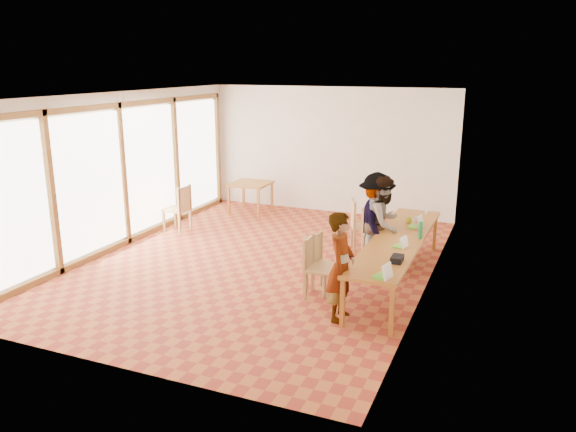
# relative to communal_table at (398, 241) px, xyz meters

# --- Properties ---
(ground) EXTENTS (8.00, 8.00, 0.00)m
(ground) POSITION_rel_communal_table_xyz_m (-2.50, -0.00, -0.70)
(ground) COLOR #AA5429
(ground) RESTS_ON ground
(wall_back) EXTENTS (6.00, 0.10, 3.00)m
(wall_back) POSITION_rel_communal_table_xyz_m (-2.50, 4.00, 0.80)
(wall_back) COLOR white
(wall_back) RESTS_ON ground
(wall_front) EXTENTS (6.00, 0.10, 3.00)m
(wall_front) POSITION_rel_communal_table_xyz_m (-2.50, -4.00, 0.80)
(wall_front) COLOR white
(wall_front) RESTS_ON ground
(wall_right) EXTENTS (0.10, 8.00, 3.00)m
(wall_right) POSITION_rel_communal_table_xyz_m (0.50, -0.00, 0.80)
(wall_right) COLOR white
(wall_right) RESTS_ON ground
(window_wall) EXTENTS (0.10, 8.00, 3.00)m
(window_wall) POSITION_rel_communal_table_xyz_m (-5.46, -0.00, 0.80)
(window_wall) COLOR white
(window_wall) RESTS_ON ground
(ceiling) EXTENTS (6.00, 8.00, 0.04)m
(ceiling) POSITION_rel_communal_table_xyz_m (-2.50, -0.00, 2.32)
(ceiling) COLOR white
(ceiling) RESTS_ON wall_back
(communal_table) EXTENTS (0.80, 4.00, 0.75)m
(communal_table) POSITION_rel_communal_table_xyz_m (0.00, 0.00, 0.00)
(communal_table) COLOR #AA6525
(communal_table) RESTS_ON ground
(side_table) EXTENTS (0.90, 0.90, 0.75)m
(side_table) POSITION_rel_communal_table_xyz_m (-4.21, 3.10, -0.03)
(side_table) COLOR #AA6525
(side_table) RESTS_ON ground
(chair_near) EXTENTS (0.45, 0.45, 0.50)m
(chair_near) POSITION_rel_communal_table_xyz_m (-1.06, -1.07, -0.12)
(chair_near) COLOR tan
(chair_near) RESTS_ON ground
(chair_mid) EXTENTS (0.54, 0.54, 0.49)m
(chair_mid) POSITION_rel_communal_table_xyz_m (-1.09, -0.84, -0.14)
(chair_mid) COLOR tan
(chair_mid) RESTS_ON ground
(chair_far) EXTENTS (0.60, 0.60, 0.53)m
(chair_far) POSITION_rel_communal_table_xyz_m (-1.04, 1.37, -0.10)
(chair_far) COLOR tan
(chair_far) RESTS_ON ground
(chair_empty) EXTENTS (0.54, 0.54, 0.51)m
(chair_empty) POSITION_rel_communal_table_xyz_m (-0.70, 1.13, -0.11)
(chair_empty) COLOR tan
(chair_empty) RESTS_ON ground
(chair_spare) EXTENTS (0.49, 0.49, 0.54)m
(chair_spare) POSITION_rel_communal_table_xyz_m (-4.89, 1.11, -0.09)
(chair_spare) COLOR tan
(chair_spare) RESTS_ON ground
(person_near) EXTENTS (0.40, 0.59, 1.56)m
(person_near) POSITION_rel_communal_table_xyz_m (-0.45, -1.70, 0.08)
(person_near) COLOR gray
(person_near) RESTS_ON ground
(person_mid) EXTENTS (0.81, 0.94, 1.67)m
(person_mid) POSITION_rel_communal_table_xyz_m (-0.36, 0.49, 0.13)
(person_mid) COLOR gray
(person_mid) RESTS_ON ground
(person_far) EXTENTS (0.94, 1.24, 1.70)m
(person_far) POSITION_rel_communal_table_xyz_m (-0.51, 0.55, 0.15)
(person_far) COLOR gray
(person_far) RESTS_ON ground
(laptop_near) EXTENTS (0.26, 0.28, 0.20)m
(laptop_near) POSITION_rel_communal_table_xyz_m (0.19, -1.81, 0.10)
(laptop_near) COLOR #58CB2C
(laptop_near) RESTS_ON communal_table
(laptop_mid) EXTENTS (0.23, 0.25, 0.18)m
(laptop_mid) POSITION_rel_communal_table_xyz_m (0.15, -0.42, 0.10)
(laptop_mid) COLOR #58CB2C
(laptop_mid) RESTS_ON communal_table
(laptop_far) EXTENTS (0.26, 0.29, 0.22)m
(laptop_far) POSITION_rel_communal_table_xyz_m (0.18, 0.75, 0.11)
(laptop_far) COLOR #58CB2C
(laptop_far) RESTS_ON communal_table
(yellow_mug) EXTENTS (0.15, 0.15, 0.10)m
(yellow_mug) POSITION_rel_communal_table_xyz_m (-0.02, 0.99, 0.10)
(yellow_mug) COLOR gold
(yellow_mug) RESTS_ON communal_table
(green_bottle) EXTENTS (0.07, 0.07, 0.28)m
(green_bottle) POSITION_rel_communal_table_xyz_m (0.33, 0.15, 0.19)
(green_bottle) COLOR #127B3A
(green_bottle) RESTS_ON communal_table
(clear_glass) EXTENTS (0.07, 0.07, 0.09)m
(clear_glass) POSITION_rel_communal_table_xyz_m (0.09, 1.14, 0.09)
(clear_glass) COLOR silver
(clear_glass) RESTS_ON communal_table
(condiment_cup) EXTENTS (0.08, 0.08, 0.06)m
(condiment_cup) POSITION_rel_communal_table_xyz_m (0.18, 1.79, 0.08)
(condiment_cup) COLOR white
(condiment_cup) RESTS_ON communal_table
(pink_phone) EXTENTS (0.05, 0.10, 0.01)m
(pink_phone) POSITION_rel_communal_table_xyz_m (0.19, 0.59, 0.05)
(pink_phone) COLOR #CC2F4D
(pink_phone) RESTS_ON communal_table
(black_pouch) EXTENTS (0.16, 0.26, 0.09)m
(black_pouch) POSITION_rel_communal_table_xyz_m (0.22, -1.12, 0.09)
(black_pouch) COLOR black
(black_pouch) RESTS_ON communal_table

